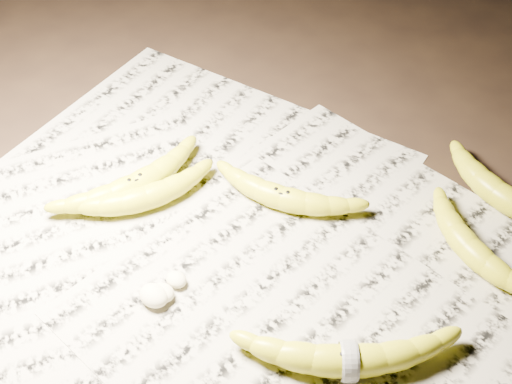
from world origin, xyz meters
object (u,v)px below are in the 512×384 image
Objects in this scene: banana_center at (282,196)px; banana_upper_b at (498,192)px; banana_left_a at (135,183)px; banana_left_b at (146,196)px; banana_upper_a at (470,247)px; banana_taped at (349,359)px.

banana_upper_b is at bearing 23.61° from banana_center.
banana_left_b is (0.03, -0.01, -0.00)m from banana_left_a.
banana_upper_a is 0.12m from banana_upper_b.
banana_upper_a is (0.39, 0.21, 0.00)m from banana_left_b.
banana_left_b is 0.98× the size of banana_upper_b.
banana_center is 0.26m from banana_upper_a.
banana_taped is at bearing -69.79° from banana_left_b.
banana_upper_a is (0.03, 0.24, -0.00)m from banana_taped.
banana_left_b and banana_upper_a have the same top height.
banana_left_a is 0.40m from banana_taped.
banana_upper_b reaches higher than banana_upper_a.
banana_upper_a is at bearing -51.64° from banana_left_a.
banana_left_b is at bearing -157.93° from banana_center.
banana_center is at bearing 103.74° from banana_taped.
banana_left_b is 0.19m from banana_center.
banana_left_a is at bearing -131.86° from banana_upper_a.
banana_left_a reaches higher than banana_upper_a.
banana_center and banana_upper_a have the same top height.
banana_upper_b is at bearing 121.79° from banana_upper_a.
banana_left_b is at bearing -126.08° from banana_upper_b.
banana_upper_a is (0.42, 0.20, -0.00)m from banana_left_a.
banana_left_b is 1.00× the size of banana_upper_a.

